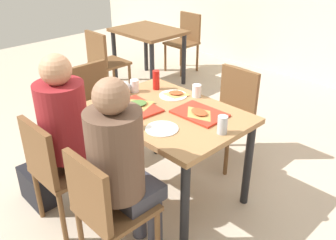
{
  "coord_description": "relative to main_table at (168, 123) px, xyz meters",
  "views": [
    {
      "loc": [
        1.72,
        -1.68,
        1.91
      ],
      "look_at": [
        0.0,
        0.0,
        0.66
      ],
      "focal_mm": 39.32,
      "sensor_mm": 36.0,
      "label": 1
    }
  ],
  "objects": [
    {
      "name": "handbag",
      "position": [
        -0.63,
        -0.8,
        -0.5
      ],
      "size": [
        0.32,
        0.17,
        0.28
      ],
      "primitive_type": "cube",
      "rotation": [
        0.0,
        0.0,
        -0.02
      ],
      "color": "black",
      "rests_on": "ground_plane"
    },
    {
      "name": "plastic_cup_c",
      "position": [
        -0.45,
        0.06,
        0.15
      ],
      "size": [
        0.07,
        0.07,
        0.1
      ],
      "primitive_type": "cylinder",
      "color": "white",
      "rests_on": "main_table"
    },
    {
      "name": "plastic_cup_b",
      "position": [
        0.03,
        -0.34,
        0.15
      ],
      "size": [
        0.07,
        0.07,
        0.1
      ],
      "primitive_type": "cylinder",
      "color": "white",
      "rests_on": "main_table"
    },
    {
      "name": "pizza_slice_c",
      "position": [
        -0.16,
        0.25,
        0.12
      ],
      "size": [
        0.21,
        0.2,
        0.02
      ],
      "color": "tan",
      "rests_on": "paper_plate_center"
    },
    {
      "name": "tray_red_near",
      "position": [
        -0.2,
        -0.14,
        0.11
      ],
      "size": [
        0.38,
        0.29,
        0.02
      ],
      "primitive_type": "cube",
      "rotation": [
        0.0,
        0.0,
        -0.08
      ],
      "color": "red",
      "rests_on": "main_table"
    },
    {
      "name": "background_chair_far",
      "position": [
        -1.95,
        2.27,
        -0.15
      ],
      "size": [
        0.4,
        0.4,
        0.84
      ],
      "color": "brown",
      "rests_on": "ground_plane"
    },
    {
      "name": "tray_red_far",
      "position": [
        0.2,
        0.12,
        0.11
      ],
      "size": [
        0.37,
        0.27,
        0.02
      ],
      "primitive_type": "cube",
      "rotation": [
        0.0,
        0.0,
        0.02
      ],
      "color": "red",
      "rests_on": "main_table"
    },
    {
      "name": "plastic_cup_a",
      "position": [
        -0.03,
        0.34,
        0.15
      ],
      "size": [
        0.07,
        0.07,
        0.1
      ],
      "primitive_type": "cylinder",
      "color": "white",
      "rests_on": "main_table"
    },
    {
      "name": "main_table",
      "position": [
        0.0,
        0.0,
        0.0
      ],
      "size": [
        1.13,
        0.81,
        0.74
      ],
      "color": "#9E7247",
      "rests_on": "ground_plane"
    },
    {
      "name": "chair_far_side",
      "position": [
        0.0,
        0.79,
        -0.15
      ],
      "size": [
        0.4,
        0.4,
        0.84
      ],
      "color": "brown",
      "rests_on": "ground_plane"
    },
    {
      "name": "pizza_slice_a",
      "position": [
        -0.21,
        -0.12,
        0.12
      ],
      "size": [
        0.22,
        0.25,
        0.02
      ],
      "color": "#C68C47",
      "rests_on": "tray_red_near"
    },
    {
      "name": "chair_near_right",
      "position": [
        0.28,
        -0.79,
        -0.15
      ],
      "size": [
        0.4,
        0.4,
        0.84
      ],
      "color": "brown",
      "rests_on": "ground_plane"
    },
    {
      "name": "ground_plane",
      "position": [
        0.0,
        0.0,
        -0.65
      ],
      "size": [
        10.0,
        10.0,
        0.02
      ],
      "primitive_type": "cube",
      "color": "#B7A893"
    },
    {
      "name": "chair_near_left",
      "position": [
        -0.28,
        -0.79,
        -0.15
      ],
      "size": [
        0.4,
        0.4,
        0.84
      ],
      "color": "brown",
      "rests_on": "ground_plane"
    },
    {
      "name": "person_in_brown_jacket",
      "position": [
        0.28,
        -0.65,
        0.1
      ],
      "size": [
        0.32,
        0.42,
        1.25
      ],
      "color": "#383842",
      "rests_on": "ground_plane"
    },
    {
      "name": "paper_plate_center",
      "position": [
        -0.17,
        0.22,
        0.1
      ],
      "size": [
        0.22,
        0.22,
        0.01
      ],
      "primitive_type": "cylinder",
      "color": "white",
      "rests_on": "main_table"
    },
    {
      "name": "background_table",
      "position": [
        -1.95,
        1.54,
        -0.03
      ],
      "size": [
        0.9,
        0.7,
        0.74
      ],
      "color": "brown",
      "rests_on": "ground_plane"
    },
    {
      "name": "background_chair_near",
      "position": [
        -1.95,
        0.8,
        -0.15
      ],
      "size": [
        0.4,
        0.4,
        0.84
      ],
      "color": "brown",
      "rests_on": "ground_plane"
    },
    {
      "name": "pizza_slice_b",
      "position": [
        0.21,
        0.1,
        0.12
      ],
      "size": [
        0.23,
        0.19,
        0.02
      ],
      "color": "#C68C47",
      "rests_on": "tray_red_far"
    },
    {
      "name": "person_in_red",
      "position": [
        -0.28,
        -0.65,
        0.1
      ],
      "size": [
        0.32,
        0.42,
        1.25
      ],
      "color": "#383842",
      "rests_on": "ground_plane"
    },
    {
      "name": "paper_plate_near_edge",
      "position": [
        0.17,
        -0.22,
        0.1
      ],
      "size": [
        0.22,
        0.22,
        0.01
      ],
      "primitive_type": "cylinder",
      "color": "white",
      "rests_on": "main_table"
    },
    {
      "name": "soda_can",
      "position": [
        0.48,
        0.02,
        0.16
      ],
      "size": [
        0.07,
        0.07,
        0.12
      ],
      "primitive_type": "cylinder",
      "color": "#B7BCC6",
      "rests_on": "main_table"
    },
    {
      "name": "foil_bundle",
      "position": [
        -0.48,
        -0.02,
        0.15
      ],
      "size": [
        0.1,
        0.1,
        0.1
      ],
      "primitive_type": "sphere",
      "color": "silver",
      "rests_on": "main_table"
    },
    {
      "name": "chair_left_end",
      "position": [
        -0.95,
        0.0,
        -0.15
      ],
      "size": [
        0.4,
        0.4,
        0.84
      ],
      "color": "brown",
      "rests_on": "ground_plane"
    },
    {
      "name": "condiment_bottle",
      "position": [
        -0.37,
        0.22,
        0.18
      ],
      "size": [
        0.06,
        0.06,
        0.16
      ],
      "primitive_type": "cylinder",
      "color": "red",
      "rests_on": "main_table"
    }
  ]
}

